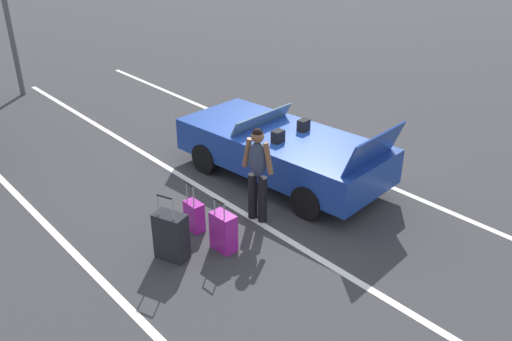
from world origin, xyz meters
name	(u,v)px	position (x,y,z in m)	size (l,w,h in m)	color
ground_plane	(281,178)	(0.00, 0.00, 0.00)	(80.00, 80.00, 0.00)	#333335
lot_line_near	(326,159)	(0.00, -1.29, 0.00)	(18.00, 0.12, 0.01)	silver
lot_line_mid	(225,202)	(0.00, 1.41, 0.00)	(18.00, 0.12, 0.01)	silver
lot_line_far	(83,262)	(0.00, 4.11, 0.00)	(18.00, 0.12, 0.01)	silver
convertible_car	(274,147)	(0.20, 0.02, 0.59)	(4.30, 2.16, 1.52)	navy
suitcase_large_black	(171,236)	(-0.79, 3.03, 0.37)	(0.55, 0.43, 1.09)	black
suitcase_medium_bright	(223,232)	(-1.13, 2.32, 0.31)	(0.41, 0.25, 0.88)	#991E8C
suitcase_small_carryon	(194,216)	(-0.38, 2.33, 0.26)	(0.34, 0.21, 0.86)	#991E8C
traveler_person	(257,170)	(-0.82, 1.36, 0.93)	(0.61, 0.29, 1.65)	black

